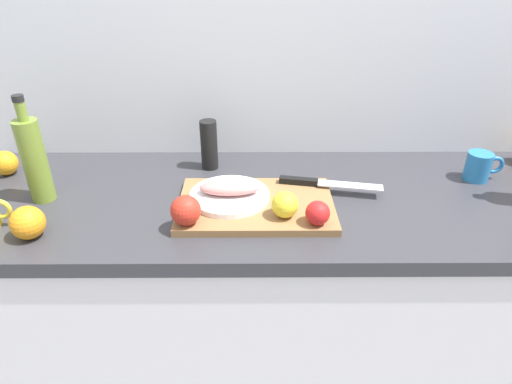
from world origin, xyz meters
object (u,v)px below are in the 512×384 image
at_px(cutting_board, 256,205).
at_px(olive_oil_bottle, 34,159).
at_px(chef_knife, 317,183).
at_px(pepper_mill, 209,145).
at_px(lemon_0, 285,205).
at_px(white_plate, 230,196).
at_px(coffee_mug_0, 479,166).
at_px(fish_fillet, 229,187).

xyz_separation_m(cutting_board, olive_oil_bottle, (-0.59, 0.05, 0.11)).
height_order(chef_knife, pepper_mill, pepper_mill).
distance_m(cutting_board, pepper_mill, 0.30).
height_order(lemon_0, pepper_mill, pepper_mill).
relative_size(cutting_board, olive_oil_bottle, 1.40).
height_order(white_plate, coffee_mug_0, coffee_mug_0).
bearing_deg(cutting_board, chef_knife, 27.36).
distance_m(fish_fillet, chef_knife, 0.26).
height_order(cutting_board, coffee_mug_0, coffee_mug_0).
height_order(lemon_0, olive_oil_bottle, olive_oil_bottle).
bearing_deg(olive_oil_bottle, white_plate, -3.81).
xyz_separation_m(white_plate, coffee_mug_0, (0.74, 0.15, 0.02)).
height_order(coffee_mug_0, pepper_mill, pepper_mill).
distance_m(white_plate, fish_fillet, 0.03).
bearing_deg(coffee_mug_0, cutting_board, -166.07).
xyz_separation_m(fish_fillet, olive_oil_bottle, (-0.52, 0.03, 0.07)).
height_order(chef_knife, olive_oil_bottle, olive_oil_bottle).
height_order(white_plate, pepper_mill, pepper_mill).
relative_size(chef_knife, coffee_mug_0, 2.58).
xyz_separation_m(white_plate, fish_fillet, (0.00, 0.00, 0.03)).
bearing_deg(pepper_mill, olive_oil_bottle, -156.42).
relative_size(cutting_board, white_plate, 1.92).
xyz_separation_m(lemon_0, olive_oil_bottle, (-0.66, 0.13, 0.07)).
relative_size(white_plate, coffee_mug_0, 1.91).
height_order(cutting_board, lemon_0, lemon_0).
bearing_deg(fish_fillet, white_plate, 0.00).
height_order(white_plate, lemon_0, lemon_0).
height_order(white_plate, chef_knife, chef_knife).
xyz_separation_m(white_plate, olive_oil_bottle, (-0.52, 0.03, 0.09)).
distance_m(white_plate, pepper_mill, 0.25).
bearing_deg(coffee_mug_0, chef_knife, -171.34).
relative_size(olive_oil_bottle, pepper_mill, 1.91).
bearing_deg(lemon_0, pepper_mill, 124.03).
xyz_separation_m(fish_fillet, lemon_0, (0.14, -0.09, 0.00)).
relative_size(olive_oil_bottle, coffee_mug_0, 2.63).
bearing_deg(pepper_mill, chef_knife, -26.44).
relative_size(chef_knife, olive_oil_bottle, 0.98).
xyz_separation_m(white_plate, pepper_mill, (-0.07, 0.23, 0.05)).
xyz_separation_m(white_plate, lemon_0, (0.14, -0.09, 0.03)).
bearing_deg(fish_fillet, olive_oil_bottle, 176.19).
bearing_deg(coffee_mug_0, white_plate, -168.83).
distance_m(fish_fillet, coffee_mug_0, 0.75).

